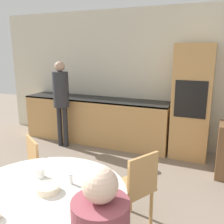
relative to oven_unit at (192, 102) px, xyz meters
The scene contains 10 objects.
wall_back 0.90m from the oven_unit, 156.43° to the left, with size 6.83×0.05×2.60m.
kitchen_counter 1.91m from the oven_unit, behind, with size 2.99×0.60×0.90m.
oven_unit is the anchor object (origin of this frame).
dining_table 3.10m from the oven_unit, 105.30° to the right, with size 1.34×1.34×0.74m.
chair_far_left 2.87m from the oven_unit, 122.87° to the right, with size 0.55×0.55×0.86m.
chair_far_right 2.26m from the oven_unit, 97.40° to the right, with size 0.54×0.54×0.86m.
person_standing 2.36m from the oven_unit, 167.95° to the right, with size 0.29×0.29×1.63m.
cup 2.95m from the oven_unit, 109.50° to the right, with size 0.08×0.08×0.08m.
bowl_near 3.05m from the oven_unit, 104.78° to the right, with size 0.18×0.18×0.05m.
salt_shaker 2.85m from the oven_unit, 103.67° to the right, with size 0.03×0.03×0.09m.
Camera 1 is at (1.15, 0.00, 1.82)m, focal length 40.00 mm.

